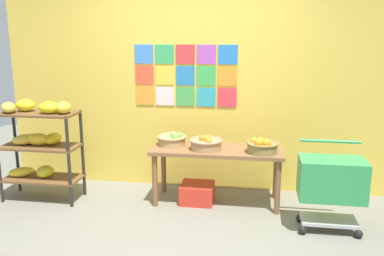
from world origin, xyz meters
TOP-DOWN VIEW (x-y plane):
  - ground at (0.00, 0.00)m, footprint 9.03×9.03m
  - back_wall_with_art at (-0.00, 1.55)m, footprint 4.68×0.07m
  - banana_shelf_unit at (-1.66, 0.84)m, footprint 0.88×0.46m
  - display_table at (0.36, 1.05)m, footprint 1.45×0.55m
  - fruit_basket_left at (0.84, 0.95)m, footprint 0.34×0.34m
  - fruit_basket_centre at (0.23, 0.99)m, footprint 0.37×0.37m
  - fruit_basket_back_left at (-0.17, 1.12)m, footprint 0.34×0.34m
  - produce_crate_under_table at (0.14, 1.01)m, footprint 0.37×0.34m
  - shopping_cart at (1.50, 0.53)m, footprint 0.61×0.41m

SIDE VIEW (x-z plane):
  - ground at x=0.00m, z-range 0.00..0.00m
  - produce_crate_under_table at x=0.14m, z-range 0.00..0.22m
  - shopping_cart at x=1.50m, z-range 0.07..0.92m
  - display_table at x=0.36m, z-range 0.23..0.87m
  - fruit_basket_back_left at x=-0.17m, z-range 0.62..0.78m
  - fruit_basket_centre at x=0.23m, z-range 0.62..0.79m
  - fruit_basket_left at x=0.84m, z-range 0.63..0.80m
  - banana_shelf_unit at x=-1.66m, z-range 0.14..1.30m
  - back_wall_with_art at x=0.00m, z-range 0.00..2.69m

